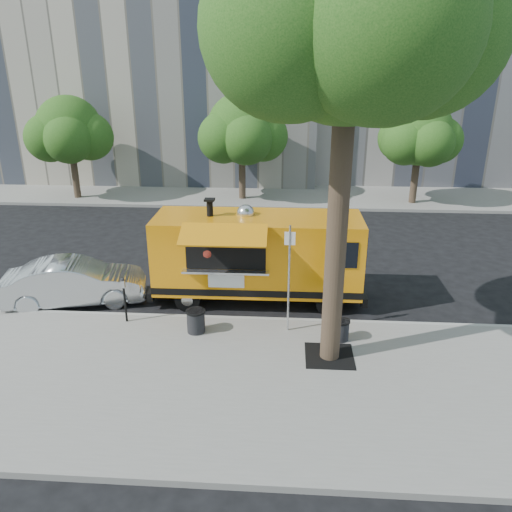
% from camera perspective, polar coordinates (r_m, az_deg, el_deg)
% --- Properties ---
extents(ground, '(120.00, 120.00, 0.00)m').
position_cam_1_polar(ground, '(15.35, -2.17, -5.88)').
color(ground, black).
rests_on(ground, ground).
extents(sidewalk, '(60.00, 6.00, 0.15)m').
position_cam_1_polar(sidewalk, '(11.91, -4.19, -14.29)').
color(sidewalk, gray).
rests_on(sidewalk, ground).
extents(curb, '(60.00, 0.14, 0.16)m').
position_cam_1_polar(curb, '(14.50, -2.55, -7.28)').
color(curb, '#999993').
rests_on(curb, ground).
extents(far_sidewalk, '(60.00, 5.00, 0.15)m').
position_cam_1_polar(far_sidewalk, '(28.00, 0.64, 6.87)').
color(far_sidewalk, gray).
rests_on(far_sidewalk, ground).
extents(building_mid, '(20.00, 14.00, 20.00)m').
position_cam_1_polar(building_mid, '(38.20, 21.77, 24.33)').
color(building_mid, gray).
rests_on(building_mid, ground).
extents(street_tree, '(4.68, 4.68, 10.27)m').
position_cam_1_polar(street_tree, '(10.91, 10.79, 26.31)').
color(street_tree, '#33261C').
rests_on(street_tree, sidewalk).
extents(tree_well, '(1.20, 1.20, 0.02)m').
position_cam_1_polar(tree_well, '(12.81, 8.37, -11.23)').
color(tree_well, black).
rests_on(tree_well, sidewalk).
extents(far_tree_a, '(3.42, 3.42, 5.36)m').
position_cam_1_polar(far_tree_a, '(28.51, -20.58, 13.40)').
color(far_tree_a, '#33261C').
rests_on(far_tree_a, far_sidewalk).
extents(far_tree_b, '(3.60, 3.60, 5.50)m').
position_cam_1_polar(far_tree_b, '(26.60, -1.64, 14.35)').
color(far_tree_b, '#33261C').
rests_on(far_tree_b, far_sidewalk).
extents(far_tree_c, '(3.24, 3.24, 5.21)m').
position_cam_1_polar(far_tree_c, '(27.00, 18.23, 13.19)').
color(far_tree_c, '#33261C').
rests_on(far_tree_c, far_sidewalk).
extents(sign_post, '(0.28, 0.06, 3.00)m').
position_cam_1_polar(sign_post, '(13.09, 3.79, -1.93)').
color(sign_post, silver).
rests_on(sign_post, sidewalk).
extents(parking_meter, '(0.11, 0.11, 1.33)m').
position_cam_1_polar(parking_meter, '(14.35, -14.83, -4.28)').
color(parking_meter, black).
rests_on(parking_meter, sidewalk).
extents(food_truck, '(6.56, 3.04, 3.22)m').
position_cam_1_polar(food_truck, '(15.21, 0.09, 0.12)').
color(food_truck, orange).
rests_on(food_truck, ground).
extents(sedan, '(4.46, 2.44, 1.39)m').
position_cam_1_polar(sedan, '(16.32, -20.00, -2.82)').
color(sedan, silver).
rests_on(sedan, ground).
extents(trash_bin_left, '(0.53, 0.53, 0.63)m').
position_cam_1_polar(trash_bin_left, '(13.67, -6.89, -7.33)').
color(trash_bin_left, black).
rests_on(trash_bin_left, sidewalk).
extents(trash_bin_right, '(0.47, 0.47, 0.56)m').
position_cam_1_polar(trash_bin_right, '(13.42, 9.67, -8.24)').
color(trash_bin_right, black).
rests_on(trash_bin_right, sidewalk).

